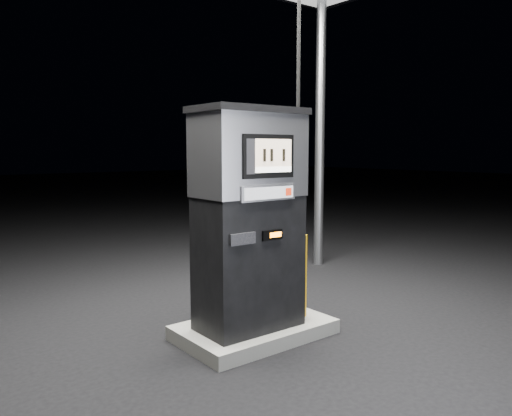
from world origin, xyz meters
TOP-DOWN VIEW (x-y plane):
  - ground at (0.00, 0.00)m, footprint 80.00×80.00m
  - pump_island at (0.00, 0.00)m, footprint 1.60×1.00m
  - fuel_dispenser at (-0.11, -0.06)m, footprint 1.24×0.68m
  - bollard_left at (-0.55, 0.05)m, footprint 0.14×0.14m
  - bollard_right at (0.55, -0.14)m, footprint 0.16×0.16m

SIDE VIEW (x-z plane):
  - ground at x=0.00m, z-range 0.00..0.00m
  - pump_island at x=0.00m, z-range 0.00..0.15m
  - bollard_right at x=0.55m, z-range 0.15..1.07m
  - bollard_left at x=-0.55m, z-range 0.15..1.08m
  - fuel_dispenser at x=-0.11m, z-range -1.04..3.66m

